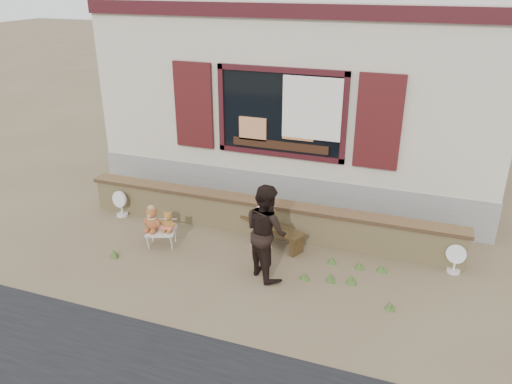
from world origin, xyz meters
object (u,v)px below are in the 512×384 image
at_px(folding_chair, 161,231).
at_px(adult, 266,231).
at_px(teddy_bear_left, 152,218).
at_px(bench, 270,228).
at_px(teddy_bear_right, 168,221).
at_px(child, 260,236).

distance_m(folding_chair, adult, 2.11).
xyz_separation_m(folding_chair, teddy_bear_left, (-0.13, -0.04, 0.26)).
xyz_separation_m(teddy_bear_left, adult, (2.17, -0.22, 0.25)).
bearing_deg(folding_chair, teddy_bear_left, 180.00).
bearing_deg(adult, bench, -35.67).
bearing_deg(teddy_bear_left, teddy_bear_right, -0.00).
height_order(bench, folding_chair, bench).
bearing_deg(adult, child, -12.17).
height_order(child, adult, adult).
xyz_separation_m(folding_chair, child, (1.87, -0.06, 0.28)).
height_order(teddy_bear_left, child, child).
relative_size(teddy_bear_left, teddy_bear_right, 1.22).
relative_size(folding_chair, teddy_bear_left, 1.31).
xyz_separation_m(teddy_bear_right, child, (1.74, -0.10, 0.07)).
height_order(teddy_bear_left, teddy_bear_right, teddy_bear_left).
height_order(teddy_bear_left, adult, adult).
height_order(folding_chair, child, child).
xyz_separation_m(folding_chair, teddy_bear_right, (0.13, 0.04, 0.22)).
bearing_deg(teddy_bear_right, teddy_bear_left, 180.00).
height_order(folding_chair, teddy_bear_left, teddy_bear_left).
distance_m(bench, teddy_bear_right, 1.79).
bearing_deg(adult, teddy_bear_left, 33.65).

